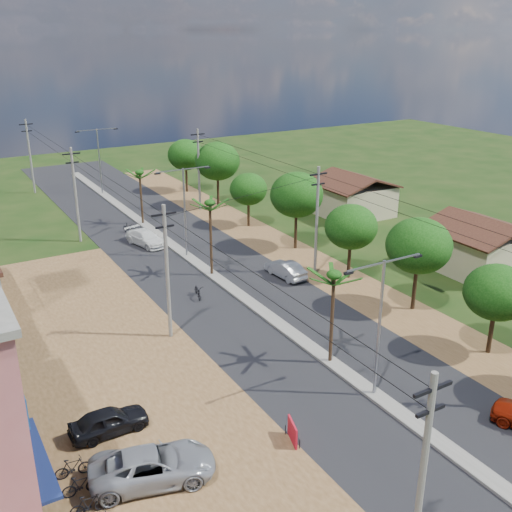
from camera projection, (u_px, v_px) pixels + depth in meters
The scene contains 33 objects.
ground at pixel (374, 395), 33.03m from camera, with size 160.00×160.00×0.00m, color black.
road at pixel (241, 297), 45.12m from camera, with size 12.00×110.00×0.04m, color black.
median at pixel (223, 283), 47.51m from camera, with size 1.00×90.00×0.18m, color #605E56.
dirt_lot_west at pixel (63, 403), 32.37m from camera, with size 18.00×46.00×0.04m, color #52391C.
dirt_shoulder_east at pixel (332, 275), 49.14m from camera, with size 5.00×90.00×0.03m, color #52391C.
house_east_near at pixel (480, 242), 49.72m from camera, with size 7.60×7.50×4.60m.
house_east_far at pixel (352, 193), 64.71m from camera, with size 7.60×7.50×4.60m.
tree_east_b at pixel (497, 292), 35.98m from camera, with size 4.00×4.00×5.83m.
tree_east_c at pixel (419, 246), 41.54m from camera, with size 4.60×4.60×6.83m.
tree_east_d at pixel (351, 227), 47.23m from camera, with size 4.20×4.20×6.13m.
tree_east_e at pixel (297, 195), 53.51m from camera, with size 4.80×4.80×7.14m.
tree_east_f at pixel (248, 189), 60.20m from camera, with size 3.80×3.80×5.52m.
tree_east_g at pixel (217, 161), 66.46m from camera, with size 5.00×5.00×7.38m.
tree_east_h at pixel (186, 155), 72.98m from camera, with size 4.40×4.40×6.52m.
palm_median_near at pixel (334, 279), 34.29m from camera, with size 2.00×2.00×6.15m.
palm_median_mid at pixel (210, 206), 47.07m from camera, with size 2.00×2.00×6.55m.
palm_median_far at pixel (140, 175), 60.20m from camera, with size 2.00×2.00×5.85m.
streetlight_near at pixel (380, 318), 31.33m from camera, with size 5.10×0.18×8.00m.
streetlight_mid at pixel (185, 205), 51.49m from camera, with size 5.10×0.18×8.00m.
streetlight_far at pixel (99, 156), 71.65m from camera, with size 5.10×0.18×8.00m.
utility_pole_w_a at pixel (422, 482), 19.96m from camera, with size 1.60×0.24×9.00m.
utility_pole_w_b at pixel (167, 270), 37.70m from camera, with size 1.60×0.24×9.00m.
utility_pole_w_c at pixel (75, 193), 55.44m from camera, with size 1.60×0.24×9.00m.
utility_pole_w_d at pixel (30, 155), 72.38m from camera, with size 1.60×0.24×9.00m.
utility_pole_e_b at pixel (317, 219), 47.80m from camera, with size 1.60×0.24×9.00m.
utility_pole_e_c at pixel (199, 168), 65.54m from camera, with size 1.60×0.24×9.00m.
car_silver_mid at pixel (285, 270), 48.56m from camera, with size 1.43×4.09×1.35m, color #929599.
car_white_far at pixel (146, 238), 55.83m from camera, with size 1.91×4.71×1.37m, color silver.
car_parked_silver at pixel (153, 466), 26.52m from camera, with size 2.58×5.59×1.55m, color #929599.
car_parked_dark at pixel (109, 422), 29.73m from camera, with size 1.58×3.93×1.34m, color black.
moto_rider_west_a at pixel (198, 291), 44.94m from camera, with size 0.68×1.95×1.03m, color black.
moto_rider_west_b at pixel (129, 229), 59.14m from camera, with size 0.47×1.68×1.01m, color black.
roadside_sign at pixel (292, 432), 29.10m from camera, with size 0.49×1.34×1.14m.
Camera 1 is at (-19.87, -20.99, 18.90)m, focal length 42.00 mm.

